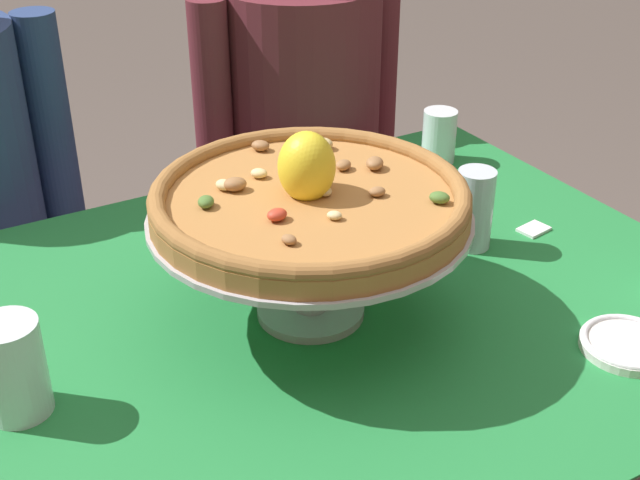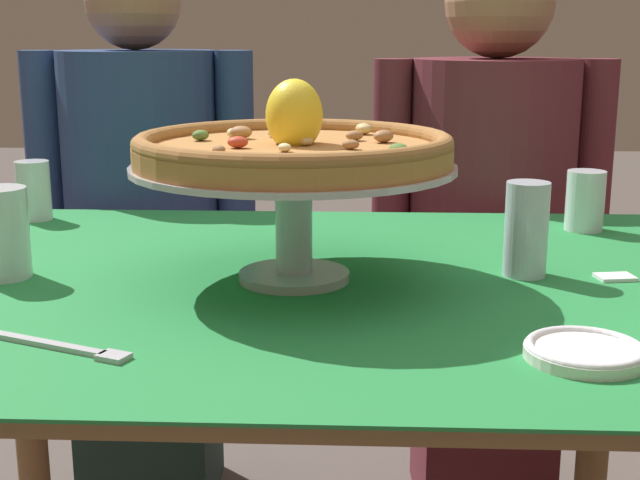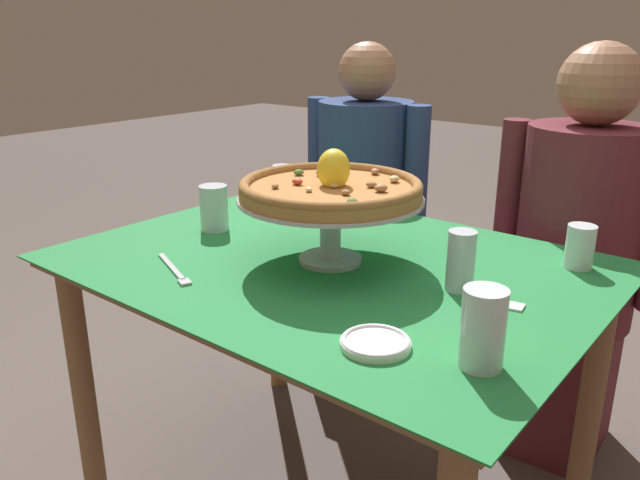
{
  "view_description": "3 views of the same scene",
  "coord_description": "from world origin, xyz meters",
  "px_view_note": "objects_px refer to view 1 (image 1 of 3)",
  "views": [
    {
      "loc": [
        -0.48,
        -0.88,
        1.42
      ],
      "look_at": [
        0.03,
        0.0,
        0.84
      ],
      "focal_mm": 47.86,
      "sensor_mm": 36.0,
      "label": 1
    },
    {
      "loc": [
        0.09,
        -1.16,
        1.06
      ],
      "look_at": [
        0.04,
        -0.02,
        0.79
      ],
      "focal_mm": 49.01,
      "sensor_mm": 36.0,
      "label": 2
    },
    {
      "loc": [
        0.87,
        -1.12,
        1.26
      ],
      "look_at": [
        -0.03,
        -0.0,
        0.78
      ],
      "focal_mm": 35.15,
      "sensor_mm": 36.0,
      "label": 3
    }
  ],
  "objects_px": {
    "water_glass_side_left": "(14,374)",
    "diner_right": "(302,166)",
    "pizza_stand": "(310,237)",
    "water_glass_side_right": "(474,214)",
    "water_glass_back_right": "(439,139)",
    "side_plate": "(628,344)",
    "pizza": "(310,197)",
    "sugar_packet": "(534,229)"
  },
  "relations": [
    {
      "from": "pizza_stand",
      "to": "water_glass_side_right",
      "type": "bearing_deg",
      "value": 6.98
    },
    {
      "from": "water_glass_back_right",
      "to": "sugar_packet",
      "type": "relative_size",
      "value": 2.05
    },
    {
      "from": "pizza_stand",
      "to": "water_glass_side_right",
      "type": "xyz_separation_m",
      "value": [
        0.32,
        0.04,
        -0.07
      ]
    },
    {
      "from": "pizza",
      "to": "water_glass_back_right",
      "type": "bearing_deg",
      "value": 35.14
    },
    {
      "from": "water_glass_back_right",
      "to": "diner_right",
      "type": "height_order",
      "value": "diner_right"
    },
    {
      "from": "water_glass_side_left",
      "to": "diner_right",
      "type": "height_order",
      "value": "diner_right"
    },
    {
      "from": "water_glass_side_left",
      "to": "side_plate",
      "type": "bearing_deg",
      "value": -21.08
    },
    {
      "from": "pizza",
      "to": "water_glass_side_left",
      "type": "height_order",
      "value": "pizza"
    },
    {
      "from": "diner_right",
      "to": "water_glass_back_right",
      "type": "bearing_deg",
      "value": -73.75
    },
    {
      "from": "sugar_packet",
      "to": "diner_right",
      "type": "bearing_deg",
      "value": 96.21
    },
    {
      "from": "pizza_stand",
      "to": "pizza",
      "type": "distance_m",
      "value": 0.06
    },
    {
      "from": "side_plate",
      "to": "pizza_stand",
      "type": "bearing_deg",
      "value": 138.67
    },
    {
      "from": "sugar_packet",
      "to": "water_glass_side_left",
      "type": "bearing_deg",
      "value": -177.99
    },
    {
      "from": "water_glass_side_left",
      "to": "water_glass_back_right",
      "type": "xyz_separation_m",
      "value": [
        0.87,
        0.34,
        -0.01
      ]
    },
    {
      "from": "water_glass_side_right",
      "to": "side_plate",
      "type": "height_order",
      "value": "water_glass_side_right"
    },
    {
      "from": "pizza_stand",
      "to": "water_glass_back_right",
      "type": "distance_m",
      "value": 0.58
    },
    {
      "from": "water_glass_side_left",
      "to": "sugar_packet",
      "type": "relative_size",
      "value": 2.51
    },
    {
      "from": "pizza",
      "to": "water_glass_side_left",
      "type": "distance_m",
      "value": 0.42
    },
    {
      "from": "pizza",
      "to": "water_glass_side_left",
      "type": "relative_size",
      "value": 3.37
    },
    {
      "from": "diner_right",
      "to": "sugar_packet",
      "type": "bearing_deg",
      "value": -83.79
    },
    {
      "from": "pizza",
      "to": "diner_right",
      "type": "height_order",
      "value": "diner_right"
    },
    {
      "from": "pizza_stand",
      "to": "water_glass_side_right",
      "type": "distance_m",
      "value": 0.33
    },
    {
      "from": "water_glass_side_right",
      "to": "diner_right",
      "type": "distance_m",
      "value": 0.68
    },
    {
      "from": "pizza",
      "to": "side_plate",
      "type": "xyz_separation_m",
      "value": [
        0.32,
        -0.28,
        -0.17
      ]
    },
    {
      "from": "pizza",
      "to": "sugar_packet",
      "type": "distance_m",
      "value": 0.48
    },
    {
      "from": "side_plate",
      "to": "diner_right",
      "type": "bearing_deg",
      "value": 87.36
    },
    {
      "from": "diner_right",
      "to": "side_plate",
      "type": "bearing_deg",
      "value": -92.64
    },
    {
      "from": "diner_right",
      "to": "water_glass_side_right",
      "type": "bearing_deg",
      "value": -94.3
    },
    {
      "from": "water_glass_side_left",
      "to": "side_plate",
      "type": "xyz_separation_m",
      "value": [
        0.72,
        -0.28,
        -0.05
      ]
    },
    {
      "from": "pizza_stand",
      "to": "diner_right",
      "type": "distance_m",
      "value": 0.83
    },
    {
      "from": "water_glass_side_right",
      "to": "side_plate",
      "type": "xyz_separation_m",
      "value": [
        0.0,
        -0.32,
        -0.05
      ]
    },
    {
      "from": "water_glass_back_right",
      "to": "pizza_stand",
      "type": "bearing_deg",
      "value": -144.8
    },
    {
      "from": "water_glass_back_right",
      "to": "diner_right",
      "type": "distance_m",
      "value": 0.41
    },
    {
      "from": "water_glass_side_left",
      "to": "diner_right",
      "type": "bearing_deg",
      "value": 42.2
    },
    {
      "from": "water_glass_side_left",
      "to": "water_glass_side_right",
      "type": "height_order",
      "value": "water_glass_side_right"
    },
    {
      "from": "water_glass_side_left",
      "to": "water_glass_back_right",
      "type": "relative_size",
      "value": 1.22
    },
    {
      "from": "water_glass_back_right",
      "to": "sugar_packet",
      "type": "distance_m",
      "value": 0.31
    },
    {
      "from": "pizza_stand",
      "to": "sugar_packet",
      "type": "xyz_separation_m",
      "value": [
        0.44,
        0.03,
        -0.12
      ]
    },
    {
      "from": "water_glass_side_left",
      "to": "pizza_stand",
      "type": "bearing_deg",
      "value": 0.61
    },
    {
      "from": "water_glass_back_right",
      "to": "sugar_packet",
      "type": "bearing_deg",
      "value": -95.99
    },
    {
      "from": "diner_right",
      "to": "water_glass_side_left",
      "type": "bearing_deg",
      "value": -137.8
    },
    {
      "from": "water_glass_side_right",
      "to": "sugar_packet",
      "type": "distance_m",
      "value": 0.13
    }
  ]
}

